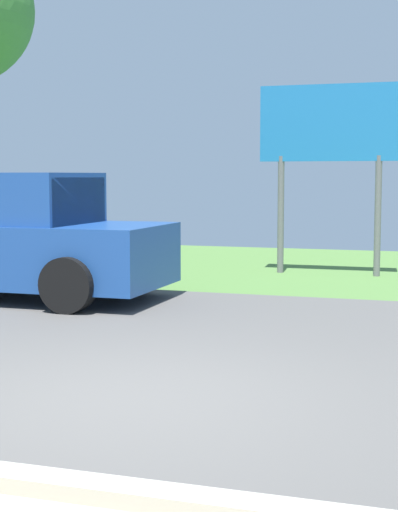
% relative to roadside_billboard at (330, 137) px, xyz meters
% --- Properties ---
extents(ground_plane, '(40.00, 22.00, 0.20)m').
position_rel_roadside_billboard_xyz_m(ground_plane, '(-0.26, -5.97, -2.60)').
color(ground_plane, '#565451').
extents(roadside_billboard, '(2.60, 0.12, 3.50)m').
position_rel_roadside_billboard_xyz_m(roadside_billboard, '(0.00, 0.00, 0.00)').
color(roadside_billboard, slate).
rests_on(roadside_billboard, ground_plane).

